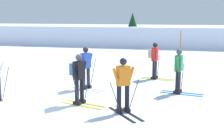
% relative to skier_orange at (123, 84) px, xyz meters
% --- Properties ---
extents(ground_plane, '(120.00, 120.00, 0.00)m').
position_rel_skier_orange_xyz_m(ground_plane, '(-2.88, 0.58, -0.92)').
color(ground_plane, silver).
extents(far_snow_ridge, '(80.00, 7.58, 1.86)m').
position_rel_skier_orange_xyz_m(far_snow_ridge, '(-2.88, 21.55, 0.01)').
color(far_snow_ridge, silver).
rests_on(far_snow_ridge, ground).
extents(skier_orange, '(1.31, 1.47, 1.71)m').
position_rel_skier_orange_xyz_m(skier_orange, '(0.00, 0.00, 0.00)').
color(skier_orange, black).
rests_on(skier_orange, ground).
extents(skier_black, '(1.64, 0.96, 1.71)m').
position_rel_skier_orange_xyz_m(skier_black, '(-1.63, 0.56, 0.04)').
color(skier_black, gold).
rests_on(skier_black, ground).
extents(skier_green, '(1.64, 0.99, 1.71)m').
position_rel_skier_orange_xyz_m(skier_green, '(1.61, 2.75, 0.00)').
color(skier_green, '#237AC6').
rests_on(skier_green, ground).
extents(skier_red, '(1.64, 0.99, 1.71)m').
position_rel_skier_orange_xyz_m(skier_red, '(0.48, 5.15, 0.04)').
color(skier_red, gold).
rests_on(skier_red, ground).
extents(skier_blue, '(1.61, 0.99, 1.71)m').
position_rel_skier_orange_xyz_m(skier_blue, '(-2.06, 2.62, 0.04)').
color(skier_blue, silver).
rests_on(skier_blue, ground).
extents(trail_marker_pole, '(0.06, 0.06, 2.02)m').
position_rel_skier_orange_xyz_m(trail_marker_pole, '(1.63, 9.73, 0.10)').
color(trail_marker_pole, '#C65614').
rests_on(trail_marker_pole, ground).
extents(conifer_far_left, '(1.51, 1.51, 3.16)m').
position_rel_skier_orange_xyz_m(conifer_far_left, '(-2.89, 19.61, 1.07)').
color(conifer_far_left, '#513823').
rests_on(conifer_far_left, ground).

